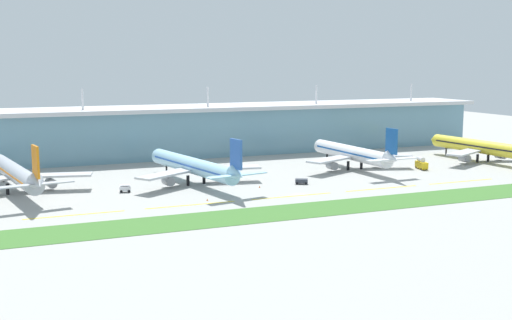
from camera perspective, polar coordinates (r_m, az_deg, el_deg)
name	(u,v)px	position (r m, az deg, el deg)	size (l,w,h in m)	color
ground_plane	(299,195)	(206.71, 3.90, -3.17)	(600.00, 600.00, 0.00)	#9E9E99
terminal_building	(205,130)	(298.64, -4.67, 2.75)	(288.00, 34.00, 31.93)	#6693A8
airliner_nearest	(16,174)	(223.36, -20.85, -1.15)	(48.02, 65.90, 18.90)	#ADB2BC
airliner_near_middle	(194,166)	(224.90, -5.63, -0.55)	(47.84, 66.09, 18.90)	#9ED1EA
airliner_far_middle	(353,153)	(258.67, 8.75, 0.60)	(48.72, 59.18, 18.90)	white
airliner_farthest	(481,147)	(292.30, 19.63, 1.12)	(48.61, 61.69, 18.90)	yellow
taxiway_stripe_west	(75,215)	(186.43, -16.04, -4.80)	(28.00, 0.70, 0.04)	yellow
taxiway_stripe_mid_west	(191,205)	(192.71, -5.93, -4.06)	(28.00, 0.70, 0.04)	yellow
taxiway_stripe_centre	(292,196)	(204.53, 3.27, -3.28)	(28.00, 0.70, 0.04)	yellow
taxiway_stripe_mid_east	(382,188)	(221.00, 11.27, -2.54)	(28.00, 0.70, 0.04)	yellow
taxiway_stripe_east	(461,182)	(241.16, 18.04, -1.86)	(28.00, 0.70, 0.04)	yellow
grass_verge	(329,208)	(189.01, 6.62, -4.32)	(300.00, 18.00, 0.10)	#3D702D
fuel_truck	(421,164)	(264.85, 14.70, -0.32)	(4.04, 7.58, 4.95)	gold
pushback_tug	(302,181)	(225.20, 4.13, -1.90)	(5.01, 4.14, 1.85)	#333842
baggage_cart	(125,188)	(214.83, -11.73, -2.53)	(3.91, 2.67, 2.48)	silver
safety_cone_left_wingtip	(260,187)	(218.23, 0.33, -2.42)	(0.56, 0.56, 0.70)	orange
safety_cone_nose_front	(207,200)	(198.09, -4.42, -3.59)	(0.56, 0.56, 0.70)	orange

